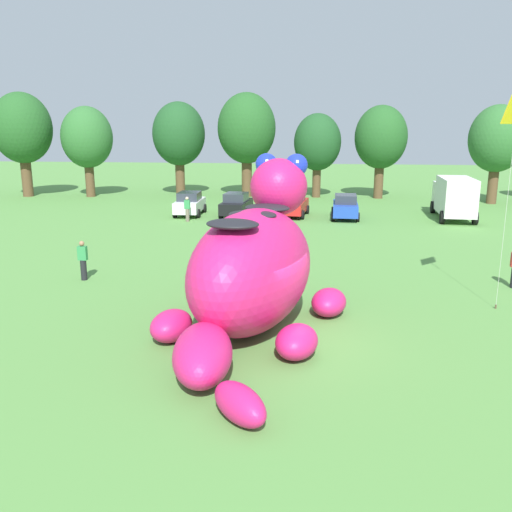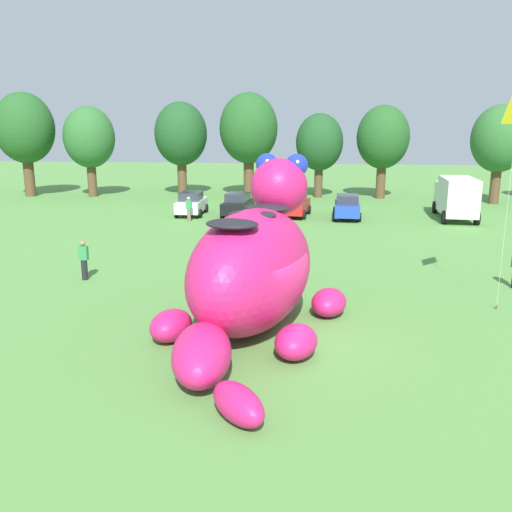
% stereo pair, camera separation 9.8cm
% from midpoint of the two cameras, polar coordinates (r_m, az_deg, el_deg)
% --- Properties ---
extents(ground_plane, '(160.00, 160.00, 0.00)m').
position_cam_midpoint_polar(ground_plane, '(17.06, 4.40, -8.77)').
color(ground_plane, '#568E42').
extents(giant_inflatable_creature, '(6.35, 11.00, 5.48)m').
position_cam_midpoint_polar(giant_inflatable_creature, '(17.46, -0.20, -1.27)').
color(giant_inflatable_creature, '#E01E6B').
rests_on(giant_inflatable_creature, ground).
extents(car_white, '(2.04, 4.15, 1.72)m').
position_cam_midpoint_polar(car_white, '(40.57, -6.71, 5.49)').
color(car_white, white).
rests_on(car_white, ground).
extents(car_black, '(2.16, 4.21, 1.72)m').
position_cam_midpoint_polar(car_black, '(39.74, -1.83, 5.41)').
color(car_black, black).
rests_on(car_black, ground).
extents(car_red, '(2.28, 4.26, 1.72)m').
position_cam_midpoint_polar(car_red, '(39.84, 4.18, 5.40)').
color(car_red, red).
rests_on(car_red, ground).
extents(car_blue, '(2.02, 4.14, 1.72)m').
position_cam_midpoint_polar(car_blue, '(39.24, 9.58, 5.13)').
color(car_blue, '#2347B7').
rests_on(car_blue, ground).
extents(box_truck, '(2.62, 6.50, 2.95)m').
position_cam_midpoint_polar(box_truck, '(41.01, 20.27, 5.88)').
color(box_truck, silver).
rests_on(box_truck, ground).
extents(tree_far_left, '(5.31, 5.31, 9.43)m').
position_cam_midpoint_polar(tree_far_left, '(55.17, -23.04, 12.17)').
color(tree_far_left, brown).
rests_on(tree_far_left, ground).
extents(tree_left, '(4.62, 4.62, 8.19)m').
position_cam_midpoint_polar(tree_left, '(52.98, -17.03, 11.75)').
color(tree_left, brown).
rests_on(tree_left, ground).
extents(tree_mid_left, '(4.86, 4.86, 8.63)m').
position_cam_midpoint_polar(tree_mid_left, '(52.22, -7.83, 12.50)').
color(tree_mid_left, brown).
rests_on(tree_mid_left, ground).
extents(tree_centre_left, '(5.29, 5.29, 9.39)m').
position_cam_midpoint_polar(tree_centre_left, '(50.82, -0.73, 13.16)').
color(tree_centre_left, brown).
rests_on(tree_centre_left, ground).
extents(tree_centre, '(4.26, 4.26, 7.55)m').
position_cam_midpoint_polar(tree_centre, '(50.55, 6.72, 11.71)').
color(tree_centre, brown).
rests_on(tree_centre, ground).
extents(tree_centre_right, '(4.64, 4.64, 8.24)m').
position_cam_midpoint_polar(tree_centre_right, '(50.74, 13.22, 11.96)').
color(tree_centre_right, brown).
rests_on(tree_centre_right, ground).
extents(tree_mid_right, '(4.60, 4.60, 8.17)m').
position_cam_midpoint_polar(tree_mid_right, '(50.14, 24.23, 11.09)').
color(tree_mid_right, brown).
rests_on(tree_mid_right, ground).
extents(spectator_mid_field, '(0.38, 0.26, 1.71)m').
position_cam_midpoint_polar(spectator_mid_field, '(24.34, -17.48, -0.44)').
color(spectator_mid_field, black).
rests_on(spectator_mid_field, ground).
extents(spectator_by_cars, '(0.38, 0.26, 1.71)m').
position_cam_midpoint_polar(spectator_by_cars, '(37.83, -6.98, 4.89)').
color(spectator_by_cars, '#726656').
rests_on(spectator_by_cars, ground).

